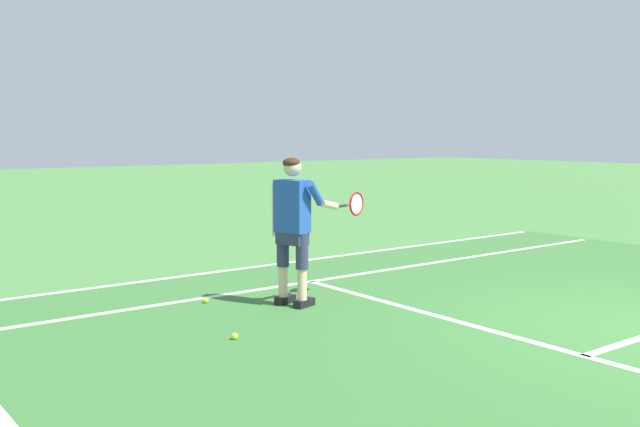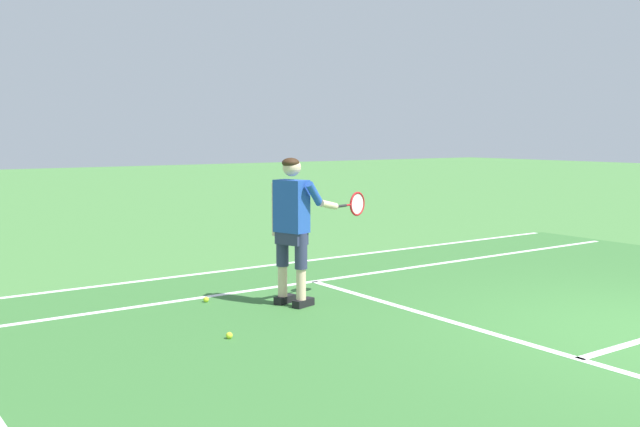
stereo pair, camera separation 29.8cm
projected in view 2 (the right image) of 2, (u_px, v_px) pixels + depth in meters
The scene contains 7 objects.
court_inner_surface at pixel (639, 341), 6.88m from camera, with size 10.98×11.31×0.00m, color #387033.
line_service at pixel (579, 359), 6.34m from camera, with size 8.23×0.10×0.01m, color white.
line_singles_left at pixel (368, 274), 10.22m from camera, with size 0.10×10.91×0.01m, color white.
line_doubles_left at pixel (313, 260), 11.34m from camera, with size 0.10×10.91×0.01m, color white.
tennis_player at pixel (294, 221), 8.24m from camera, with size 0.58×1.22×1.71m.
tennis_ball_near_feet at pixel (229, 335), 6.97m from camera, with size 0.07×0.07×0.07m, color #CCE02D.
tennis_ball_by_baseline at pixel (206, 299), 8.49m from camera, with size 0.07×0.07×0.07m, color #CCE02D.
Camera 2 is at (3.72, -6.86, 1.97)m, focal length 40.36 mm.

